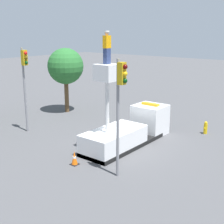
# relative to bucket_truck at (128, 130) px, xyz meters

# --- Properties ---
(ground_plane) EXTENTS (120.00, 120.00, 0.00)m
(ground_plane) POSITION_rel_bucket_truck_xyz_m (-0.50, 0.00, -0.91)
(ground_plane) COLOR #4C4C4F
(bucket_truck) EXTENTS (7.02, 2.09, 5.15)m
(bucket_truck) POSITION_rel_bucket_truck_xyz_m (0.00, 0.00, 0.00)
(bucket_truck) COLOR black
(bucket_truck) RESTS_ON ground
(worker) EXTENTS (0.40, 0.26, 1.75)m
(worker) POSITION_rel_bucket_truck_xyz_m (-2.06, 0.00, 5.11)
(worker) COLOR navy
(worker) RESTS_ON bucket_truck
(traffic_light_pole) EXTENTS (0.34, 0.57, 5.70)m
(traffic_light_pole) POSITION_rel_bucket_truck_xyz_m (-3.96, -2.35, 3.10)
(traffic_light_pole) COLOR gray
(traffic_light_pole) RESTS_ON ground
(traffic_light_across) EXTENTS (0.34, 0.57, 5.80)m
(traffic_light_across) POSITION_rel_bucket_truck_xyz_m (-2.42, 6.87, 3.17)
(traffic_light_across) COLOR gray
(traffic_light_across) RESTS_ON ground
(fire_hydrant) EXTENTS (0.49, 0.25, 0.88)m
(fire_hydrant) POSITION_rel_bucket_truck_xyz_m (4.89, -3.02, -0.49)
(fire_hydrant) COLOR gold
(fire_hydrant) RESTS_ON ground
(traffic_cone_rear) EXTENTS (0.40, 0.40, 0.75)m
(traffic_cone_rear) POSITION_rel_bucket_truck_xyz_m (-4.34, 0.37, -0.56)
(traffic_cone_rear) COLOR black
(traffic_cone_rear) RESTS_ON ground
(tree_right_bg) EXTENTS (3.03, 3.03, 5.48)m
(tree_right_bg) POSITION_rel_bucket_truck_xyz_m (3.09, 8.78, 3.02)
(tree_right_bg) COLOR brown
(tree_right_bg) RESTS_ON ground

